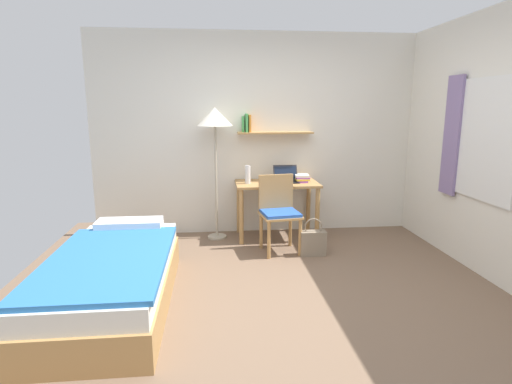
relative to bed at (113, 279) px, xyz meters
The scene contains 10 objects.
ground_plane 1.53m from the bed, ahead, with size 5.28×5.28×0.00m, color brown.
wall_back 2.76m from the bed, 53.61° to the left, with size 4.40×0.27×2.60m.
bed is the anchor object (origin of this frame).
desk 2.42m from the bed, 46.15° to the left, with size 1.04×0.59×0.72m.
desk_chair 2.03m from the bed, 37.11° to the left, with size 0.49×0.48×0.89m.
standing_lamp 2.33m from the bed, 63.33° to the left, with size 0.44×0.44×1.66m.
laptop 2.56m from the bed, 44.68° to the left, with size 0.31×0.23×0.21m.
water_bottle 2.21m from the bed, 52.92° to the left, with size 0.07×0.07×0.23m, color silver.
book_stack 2.70m from the bed, 41.50° to the left, with size 0.19×0.24×0.09m.
handbag 2.22m from the bed, 27.26° to the left, with size 0.29×0.13×0.43m.
Camera 1 is at (-0.65, -3.39, 1.66)m, focal length 28.84 mm.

